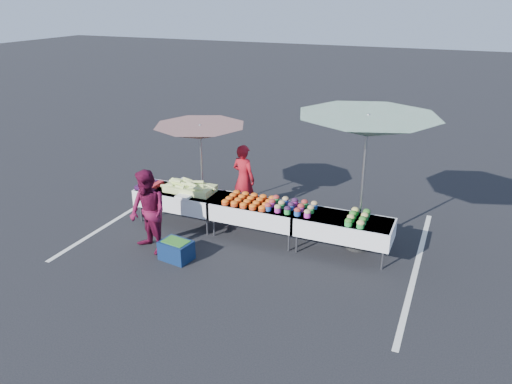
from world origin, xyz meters
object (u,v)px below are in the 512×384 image
at_px(storage_bin, 176,250).
at_px(umbrella_left, 200,133).
at_px(vendor, 244,179).
at_px(umbrella_right, 367,127).
at_px(table_center, 256,211).
at_px(table_right, 343,226).
at_px(table_left, 179,198).
at_px(customer, 148,212).

bearing_deg(storage_bin, umbrella_left, 114.43).
relative_size(vendor, umbrella_left, 0.77).
distance_m(umbrella_left, umbrella_right, 3.70).
bearing_deg(umbrella_right, storage_bin, -148.83).
xyz_separation_m(table_center, table_right, (1.80, 0.00, 0.00)).
relative_size(table_center, storage_bin, 2.91).
bearing_deg(table_left, customer, -83.78).
bearing_deg(customer, umbrella_right, 48.39).
relative_size(table_right, umbrella_right, 0.66).
relative_size(customer, umbrella_left, 0.80).
xyz_separation_m(table_right, umbrella_left, (-3.42, 0.70, 1.29)).
distance_m(table_left, umbrella_right, 4.27).
bearing_deg(table_right, table_left, 180.00).
bearing_deg(vendor, customer, 84.97).
distance_m(table_left, table_right, 3.60).
bearing_deg(umbrella_left, umbrella_right, -4.67).
relative_size(table_right, customer, 1.13).
bearing_deg(table_left, table_right, 0.00).
height_order(customer, storage_bin, customer).
xyz_separation_m(customer, storage_bin, (0.63, -0.09, -0.63)).
distance_m(table_center, umbrella_left, 2.18).
xyz_separation_m(table_center, umbrella_right, (2.02, 0.40, 1.86)).
bearing_deg(table_right, storage_bin, -152.93).
bearing_deg(storage_bin, umbrella_right, 39.97).
relative_size(table_center, customer, 1.13).
bearing_deg(table_center, storage_bin, -125.27).
height_order(table_center, table_right, same).
bearing_deg(table_right, umbrella_left, 168.47).
bearing_deg(umbrella_left, vendor, 27.11).
height_order(table_left, umbrella_left, umbrella_left).
height_order(table_center, customer, customer).
relative_size(table_right, vendor, 1.18).
xyz_separation_m(table_center, umbrella_left, (-1.62, 0.70, 1.29)).
bearing_deg(umbrella_left, table_left, -104.73).
bearing_deg(umbrella_left, storage_bin, -74.37).
distance_m(table_center, storage_bin, 1.81).
relative_size(table_center, vendor, 1.18).
relative_size(table_left, umbrella_left, 0.90).
distance_m(customer, storage_bin, 0.90).
relative_size(table_left, table_right, 1.00).
bearing_deg(table_center, umbrella_right, 11.18).
bearing_deg(customer, umbrella_left, 111.88).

